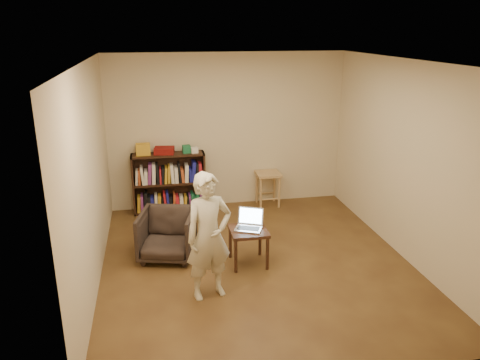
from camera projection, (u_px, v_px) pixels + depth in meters
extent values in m
plane|color=#432915|center=(256.00, 262.00, 6.22)|extent=(4.50, 4.50, 0.00)
plane|color=silver|center=(259.00, 62.00, 5.40)|extent=(4.50, 4.50, 0.00)
plane|color=beige|center=(228.00, 131.00, 7.91)|extent=(4.00, 0.00, 4.00)
plane|color=beige|center=(90.00, 178.00, 5.45)|extent=(0.00, 4.50, 4.50)
plane|color=beige|center=(405.00, 161.00, 6.17)|extent=(0.00, 4.50, 4.50)
cube|color=black|center=(133.00, 185.00, 7.71)|extent=(0.03, 0.30, 1.00)
cube|color=black|center=(204.00, 181.00, 7.92)|extent=(0.03, 0.30, 1.00)
cube|color=black|center=(169.00, 180.00, 7.95)|extent=(1.20, 0.02, 1.00)
cube|color=black|center=(170.00, 210.00, 7.97)|extent=(1.20, 0.30, 0.03)
cube|color=black|center=(169.00, 183.00, 7.82)|extent=(1.14, 0.30, 0.03)
cube|color=black|center=(168.00, 155.00, 7.66)|extent=(1.20, 0.30, 0.03)
cube|color=gold|center=(143.00, 149.00, 7.57)|extent=(0.23, 0.17, 0.18)
cube|color=maroon|center=(164.00, 150.00, 7.65)|extent=(0.35, 0.28, 0.11)
cube|color=#1C6940|center=(186.00, 149.00, 7.70)|extent=(0.14, 0.14, 0.13)
cube|color=white|center=(194.00, 150.00, 7.71)|extent=(0.12, 0.12, 0.09)
cube|color=tan|center=(268.00, 174.00, 8.05)|extent=(0.41, 0.41, 0.04)
cylinder|color=tan|center=(261.00, 194.00, 7.96)|extent=(0.04, 0.04, 0.55)
cylinder|color=tan|center=(279.00, 192.00, 8.02)|extent=(0.04, 0.04, 0.55)
cylinder|color=tan|center=(257.00, 188.00, 8.26)|extent=(0.04, 0.04, 0.55)
cylinder|color=tan|center=(274.00, 186.00, 8.32)|extent=(0.04, 0.04, 0.55)
imported|color=#2C211D|center=(167.00, 235.00, 6.26)|extent=(0.86, 0.88, 0.66)
cube|color=black|center=(248.00, 231.00, 6.05)|extent=(0.48, 0.48, 0.04)
cylinder|color=black|center=(236.00, 257.00, 5.90)|extent=(0.04, 0.04, 0.44)
cylinder|color=black|center=(267.00, 254.00, 5.98)|extent=(0.04, 0.04, 0.44)
cylinder|color=black|center=(230.00, 242.00, 6.29)|extent=(0.04, 0.04, 0.44)
cylinder|color=black|center=(260.00, 240.00, 6.36)|extent=(0.04, 0.04, 0.44)
cube|color=silver|center=(248.00, 229.00, 6.04)|extent=(0.40, 0.35, 0.02)
cube|color=black|center=(248.00, 228.00, 6.04)|extent=(0.31, 0.23, 0.00)
cube|color=silver|center=(251.00, 216.00, 6.14)|extent=(0.33, 0.20, 0.23)
cube|color=#B6DEFF|center=(251.00, 216.00, 6.14)|extent=(0.29, 0.17, 0.19)
imported|color=beige|center=(209.00, 236.00, 5.24)|extent=(0.62, 0.49, 1.49)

